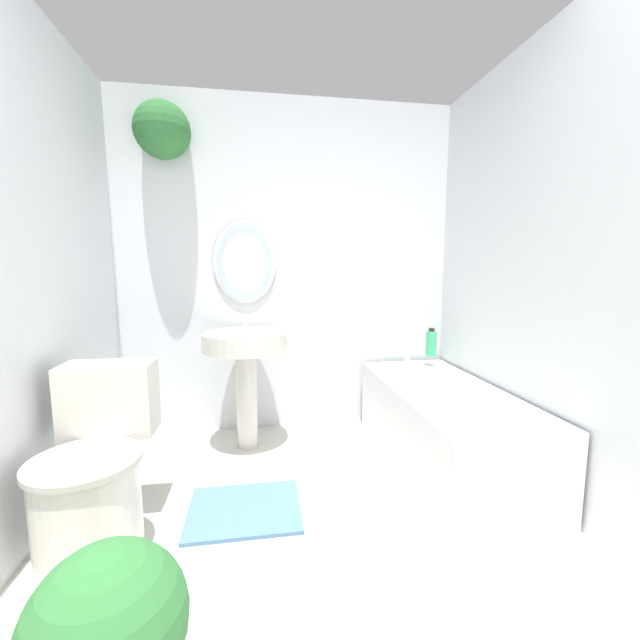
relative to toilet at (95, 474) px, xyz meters
The scene contains 8 objects.
wall_back 1.76m from the toilet, 55.50° to the left, with size 2.53×0.36×2.40m.
wall_right 2.34m from the toilet, ahead, with size 0.06×2.60×2.40m.
toilet is the anchor object (origin of this frame).
pedestal_sink 1.11m from the toilet, 55.11° to the left, with size 0.55×0.55×0.88m.
bathtub 1.86m from the toilet, 13.61° to the left, with size 0.63×1.42×0.56m.
shampoo_bottle 2.21m from the toilet, 26.42° to the left, with size 0.08×0.08×0.20m.
potted_plant 0.81m from the toilet, 67.60° to the right, with size 0.40×0.40×0.50m.
bath_mat 0.70m from the toilet, 13.02° to the left, with size 0.55×0.44×0.02m.
Camera 1 is at (-0.23, -0.41, 1.19)m, focal length 22.00 mm.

